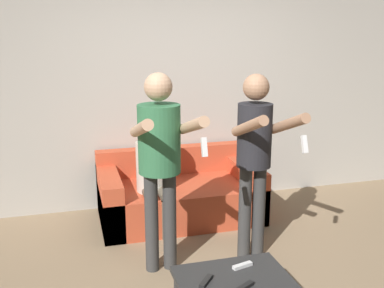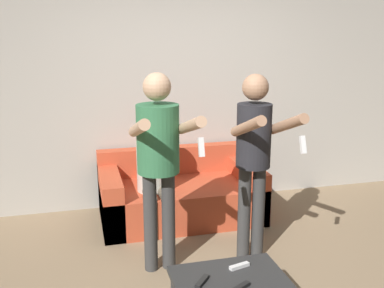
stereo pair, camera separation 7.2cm
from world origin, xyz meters
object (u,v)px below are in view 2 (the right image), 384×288
at_px(person_standing_left, 159,150).
at_px(person_seated, 154,170).
at_px(person_standing_right, 254,149).
at_px(remote_mid, 202,281).
at_px(couch, 180,195).
at_px(remote_far, 239,266).
at_px(coffee_table, 230,283).
at_px(remote_near, 241,287).

distance_m(person_standing_left, person_seated, 0.93).
distance_m(person_standing_right, remote_mid, 1.26).
distance_m(couch, remote_far, 1.77).
height_order(coffee_table, remote_near, remote_near).
distance_m(couch, person_seated, 0.52).
bearing_deg(remote_near, person_standing_left, 108.64).
bearing_deg(couch, person_standing_left, -111.26).
height_order(person_standing_right, remote_near, person_standing_right).
distance_m(person_standing_right, coffee_table, 1.19).
distance_m(couch, remote_mid, 1.91).
height_order(couch, remote_far, couch).
bearing_deg(remote_far, person_seated, 101.64).
bearing_deg(person_standing_right, couch, 111.28).
bearing_deg(remote_near, couch, 88.00).
distance_m(coffee_table, remote_mid, 0.20).
distance_m(person_standing_left, remote_near, 1.23).
distance_m(person_standing_left, coffee_table, 1.15).
relative_size(person_standing_left, coffee_table, 2.18).
distance_m(coffee_table, remote_far, 0.16).
relative_size(coffee_table, remote_far, 4.86).
distance_m(person_standing_right, person_seated, 1.15).
height_order(person_standing_right, coffee_table, person_standing_right).
height_order(couch, person_standing_left, person_standing_left).
distance_m(person_seated, coffee_table, 1.71).
bearing_deg(coffee_table, person_seated, 97.34).
bearing_deg(remote_mid, couch, 81.36).
bearing_deg(person_standing_left, remote_mid, -82.33).
relative_size(couch, person_standing_left, 1.01).
bearing_deg(couch, person_seated, -145.89).
xyz_separation_m(person_standing_left, remote_near, (0.33, -0.98, -0.66)).
height_order(person_seated, remote_mid, person_seated).
relative_size(person_standing_left, remote_near, 11.03).
bearing_deg(coffee_table, person_standing_right, 59.60).
height_order(person_standing_right, person_seated, person_standing_right).
height_order(couch, remote_near, couch).
height_order(person_seated, remote_near, person_seated).
xyz_separation_m(couch, person_standing_right, (0.40, -1.03, 0.75)).
bearing_deg(coffee_table, remote_near, -81.17).
bearing_deg(person_seated, remote_near, -82.54).
xyz_separation_m(coffee_table, remote_near, (0.02, -0.14, 0.05)).
height_order(person_standing_left, person_standing_right, person_standing_left).
xyz_separation_m(couch, remote_far, (0.01, -1.77, 0.13)).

